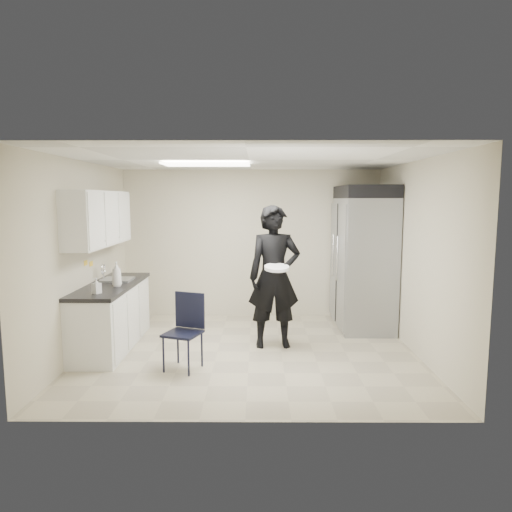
{
  "coord_description": "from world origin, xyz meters",
  "views": [
    {
      "loc": [
        0.12,
        -6.07,
        2.09
      ],
      "look_at": [
        0.09,
        0.2,
        1.3
      ],
      "focal_mm": 32.0,
      "sensor_mm": 36.0,
      "label": 1
    }
  ],
  "objects_px": {
    "commercial_fridge": "(363,263)",
    "man_tuxedo": "(274,277)",
    "folding_chair": "(183,334)",
    "lower_counter": "(112,317)"
  },
  "relations": [
    {
      "from": "lower_counter",
      "to": "commercial_fridge",
      "type": "bearing_deg",
      "value": 15.88
    },
    {
      "from": "folding_chair",
      "to": "man_tuxedo",
      "type": "bearing_deg",
      "value": 58.59
    },
    {
      "from": "commercial_fridge",
      "to": "man_tuxedo",
      "type": "height_order",
      "value": "commercial_fridge"
    },
    {
      "from": "man_tuxedo",
      "to": "lower_counter",
      "type": "bearing_deg",
      "value": 175.83
    },
    {
      "from": "folding_chair",
      "to": "man_tuxedo",
      "type": "relative_size",
      "value": 0.45
    },
    {
      "from": "lower_counter",
      "to": "folding_chair",
      "type": "height_order",
      "value": "folding_chair"
    },
    {
      "from": "folding_chair",
      "to": "man_tuxedo",
      "type": "distance_m",
      "value": 1.57
    },
    {
      "from": "lower_counter",
      "to": "commercial_fridge",
      "type": "height_order",
      "value": "commercial_fridge"
    },
    {
      "from": "commercial_fridge",
      "to": "man_tuxedo",
      "type": "distance_m",
      "value": 1.8
    },
    {
      "from": "lower_counter",
      "to": "commercial_fridge",
      "type": "relative_size",
      "value": 0.9
    }
  ]
}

